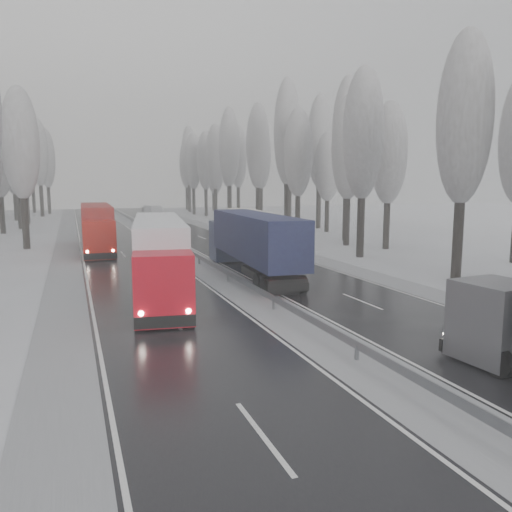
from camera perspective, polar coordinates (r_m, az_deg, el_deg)
ground at (r=16.07m, az=19.22°, el=-15.84°), size 260.00×260.00×0.00m
carriageway_right at (r=44.25m, az=-0.53°, el=-0.17°), size 7.50×200.00×0.03m
carriageway_left at (r=41.92m, az=-14.16°, el=-0.88°), size 7.50×200.00×0.03m
median_slush at (r=42.78m, az=-7.16°, el=-0.51°), size 3.00×200.00×0.04m
shoulder_right at (r=46.14m, az=5.26°, el=0.15°), size 2.40×200.00×0.04m
shoulder_left at (r=41.70m, az=-20.94°, el=-1.21°), size 2.40×200.00×0.04m
median_guardrail at (r=42.68m, az=-7.17°, el=0.25°), size 0.12×200.00×0.76m
tree_16 at (r=36.68m, az=22.74°, el=14.19°), size 3.60×3.60×16.53m
tree_18 at (r=45.39m, az=12.16°, el=13.39°), size 3.60×3.60×16.58m
tree_19 at (r=51.66m, az=14.96°, el=11.21°), size 3.60×3.60×14.57m
tree_20 at (r=54.02m, az=10.53°, el=11.97°), size 3.60×3.60×15.71m
tree_21 at (r=58.74m, az=10.45°, el=13.47°), size 3.60×3.60×18.62m
tree_22 at (r=62.84m, az=4.86°, el=11.61°), size 3.60×3.60×15.86m
tree_23 at (r=69.16m, az=8.20°, el=10.01°), size 3.60×3.60×13.55m
tree_24 at (r=68.35m, az=3.59°, el=13.82°), size 3.60×3.60×20.49m
tree_25 at (r=74.87m, az=7.28°, el=12.76°), size 3.60×3.60×19.44m
tree_26 at (r=77.60m, az=0.21°, el=12.35°), size 3.60×3.60×18.78m
tree_27 at (r=83.95m, az=3.90°, el=11.50°), size 3.60×3.60×17.62m
tree_28 at (r=87.32m, az=-3.08°, el=12.22°), size 3.60×3.60×19.62m
tree_29 at (r=93.44m, az=0.59°, el=11.37°), size 3.60×3.60×18.11m
tree_30 at (r=96.65m, az=-4.69°, el=11.14°), size 3.60×3.60×17.86m
tree_31 at (r=102.22m, az=-2.06°, el=11.26°), size 3.60×3.60×18.58m
tree_32 at (r=103.89m, az=-5.79°, el=10.73°), size 3.60×3.60×17.33m
tree_33 at (r=108.49m, az=-4.69°, el=9.62°), size 3.60×3.60×14.33m
tree_34 at (r=110.57m, az=-7.20°, el=10.65°), size 3.60×3.60×17.63m
tree_35 at (r=116.86m, az=-3.18°, el=10.75°), size 3.60×3.60×18.25m
tree_36 at (r=120.52m, az=-7.68°, el=11.21°), size 3.60×3.60×20.23m
tree_37 at (r=125.99m, az=-4.92°, el=10.00°), size 3.60×3.60×16.37m
tree_38 at (r=131.12m, az=-7.97°, el=10.33°), size 3.60×3.60×17.97m
tree_39 at (r=135.61m, az=-7.15°, el=9.79°), size 3.60×3.60×16.19m
tree_62 at (r=55.24m, az=-25.35°, el=11.47°), size 3.60×3.60×16.04m
tree_68 at (r=80.73m, az=-25.73°, el=10.43°), size 3.60×3.60×16.65m
tree_70 at (r=90.76m, az=-24.99°, el=10.31°), size 3.60×3.60×17.09m
tree_72 at (r=100.23m, az=-26.03°, el=9.24°), size 3.60×3.60×15.11m
tree_74 at (r=110.84m, az=-23.57°, el=10.71°), size 3.60×3.60×19.68m
tree_76 at (r=120.13m, az=-22.81°, el=10.16°), size 3.60×3.60×18.55m
tree_77 at (r=124.36m, az=-25.28°, el=8.69°), size 3.60×3.60×14.32m
tree_78 at (r=126.91m, az=-24.32°, el=10.22°), size 3.60×3.60×19.55m
tree_79 at (r=131.03m, az=-25.38°, el=9.38°), size 3.60×3.60×17.07m
truck_blue_box at (r=35.40m, az=-0.61°, el=1.94°), size 3.71×17.37×4.43m
truck_cream_box at (r=49.31m, az=-0.95°, el=3.35°), size 4.18×15.43×3.92m
box_truck_distant at (r=97.47m, az=-11.81°, el=4.95°), size 2.80×6.90×2.51m
truck_red_white at (r=29.82m, az=-11.00°, el=0.58°), size 5.02×17.25×4.39m
truck_red_red at (r=51.51m, az=-17.76°, el=3.50°), size 3.06×17.35×4.43m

